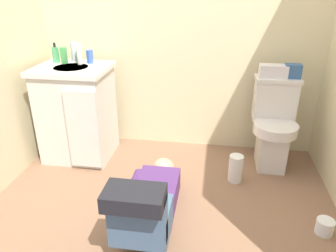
{
  "coord_description": "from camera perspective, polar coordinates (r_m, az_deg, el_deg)",
  "views": [
    {
      "loc": [
        0.33,
        -1.81,
        1.47
      ],
      "look_at": [
        -0.01,
        0.41,
        0.45
      ],
      "focal_mm": 34.56,
      "sensor_mm": 36.0,
      "label": 1
    }
  ],
  "objects": [
    {
      "name": "ground_plane",
      "position": [
        2.37,
        -1.31,
        -14.57
      ],
      "size": [
        2.96,
        3.03,
        0.04
      ],
      "primitive_type": "cube",
      "color": "#896249"
    },
    {
      "name": "wall_back",
      "position": [
        2.9,
        2.25,
        19.05
      ],
      "size": [
        2.62,
        0.08,
        2.4
      ],
      "primitive_type": "cube",
      "color": "beige",
      "rests_on": "ground_plane"
    },
    {
      "name": "toilet",
      "position": [
        2.83,
        18.1,
        0.19
      ],
      "size": [
        0.36,
        0.46,
        0.75
      ],
      "color": "silver",
      "rests_on": "ground_plane"
    },
    {
      "name": "vanity_cabinet",
      "position": [
        2.92,
        -15.66,
        2.38
      ],
      "size": [
        0.6,
        0.53,
        0.82
      ],
      "color": "silver",
      "rests_on": "ground_plane"
    },
    {
      "name": "faucet",
      "position": [
        2.92,
        -15.59,
        11.69
      ],
      "size": [
        0.02,
        0.02,
        0.1
      ],
      "primitive_type": "cylinder",
      "color": "silver",
      "rests_on": "vanity_cabinet"
    },
    {
      "name": "person_plumber",
      "position": [
        2.13,
        -3.32,
        -13.13
      ],
      "size": [
        0.39,
        1.06,
        0.52
      ],
      "color": "#512D6B",
      "rests_on": "ground_plane"
    },
    {
      "name": "tissue_box",
      "position": [
        2.77,
        18.08,
        9.21
      ],
      "size": [
        0.22,
        0.11,
        0.1
      ],
      "primitive_type": "cube",
      "color": "silver",
      "rests_on": "toilet"
    },
    {
      "name": "toiletry_bag",
      "position": [
        2.8,
        21.15,
        9.02
      ],
      "size": [
        0.12,
        0.09,
        0.11
      ],
      "primitive_type": "cube",
      "color": "#33598C",
      "rests_on": "toilet"
    },
    {
      "name": "soap_dispenser",
      "position": [
        2.98,
        -19.2,
        11.84
      ],
      "size": [
        0.06,
        0.06,
        0.17
      ],
      "color": "#479C5F",
      "rests_on": "vanity_cabinet"
    },
    {
      "name": "bottle_green",
      "position": [
        2.93,
        -17.91,
        11.79
      ],
      "size": [
        0.06,
        0.06,
        0.14
      ],
      "primitive_type": "cylinder",
      "color": "#48A552",
      "rests_on": "vanity_cabinet"
    },
    {
      "name": "bottle_clear",
      "position": [
        2.94,
        -16.22,
        12.43
      ],
      "size": [
        0.05,
        0.05,
        0.17
      ],
      "primitive_type": "cylinder",
      "color": "silver",
      "rests_on": "vanity_cabinet"
    },
    {
      "name": "bottle_white",
      "position": [
        2.85,
        -15.41,
        12.17
      ],
      "size": [
        0.04,
        0.04,
        0.17
      ],
      "primitive_type": "cylinder",
      "color": "white",
      "rests_on": "vanity_cabinet"
    },
    {
      "name": "bottle_blue",
      "position": [
        2.87,
        -13.62,
        11.81
      ],
      "size": [
        0.06,
        0.06,
        0.11
      ],
      "primitive_type": "cylinder",
      "color": "#385FBF",
      "rests_on": "vanity_cabinet"
    },
    {
      "name": "paper_towel_roll",
      "position": [
        2.63,
        11.83,
        -7.33
      ],
      "size": [
        0.11,
        0.11,
        0.22
      ],
      "primitive_type": "cylinder",
      "color": "white",
      "rests_on": "ground_plane"
    },
    {
      "name": "toilet_paper_roll",
      "position": [
        2.35,
        25.91,
        -15.68
      ],
      "size": [
        0.11,
        0.11,
        0.1
      ],
      "primitive_type": "cylinder",
      "color": "white",
      "rests_on": "ground_plane"
    }
  ]
}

